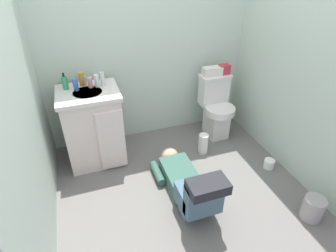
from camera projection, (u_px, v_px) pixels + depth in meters
ground_plane at (179, 186)px, 2.76m from camera, size 2.82×3.07×0.04m
wall_back at (146, 35)px, 2.95m from camera, size 2.48×0.08×2.40m
wall_left at (9, 93)px, 1.77m from camera, size 0.08×2.07×2.40m
wall_right at (310, 54)px, 2.42m from camera, size 0.08×2.07×2.40m
toilet at (216, 107)px, 3.33m from camera, size 0.36×0.46×0.75m
vanity_cabinet at (94, 126)px, 2.88m from camera, size 0.60×0.53×0.82m
faucet at (85, 81)px, 2.75m from camera, size 0.02×0.02×0.10m
person_plumber at (187, 183)px, 2.52m from camera, size 0.39×1.06×0.52m
tissue_box at (212, 71)px, 3.16m from camera, size 0.22×0.11×0.10m
toiletry_bag at (224, 69)px, 3.20m from camera, size 0.12×0.09×0.11m
soap_dispenser at (65, 83)px, 2.68m from camera, size 0.06×0.06×0.17m
bottle_blue at (76, 85)px, 2.66m from camera, size 0.05×0.05×0.12m
bottle_amber at (82, 79)px, 2.74m from camera, size 0.06×0.06×0.14m
bottle_pink at (90, 83)px, 2.72m from camera, size 0.05×0.05×0.10m
bottle_white at (97, 81)px, 2.72m from camera, size 0.05×0.05×0.13m
bottle_clear at (103, 79)px, 2.73m from camera, size 0.04×0.04×0.15m
trash_can at (313, 208)px, 2.36m from camera, size 0.18×0.18×0.22m
paper_towel_roll at (203, 144)px, 3.13m from camera, size 0.11×0.11×0.24m
toilet_paper_roll at (269, 164)px, 2.94m from camera, size 0.11×0.11×0.10m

